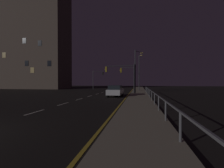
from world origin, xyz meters
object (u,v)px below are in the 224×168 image
object	(u,v)px
traffic_light_mid_right	(128,74)
street_lamp_median	(137,67)
traffic_light_far_center	(98,76)
building_distant	(33,41)
car	(116,91)
street_lamp_across_street	(140,70)
traffic_light_overhead_east	(120,72)

from	to	relation	value
traffic_light_mid_right	street_lamp_median	distance (m)	5.54
traffic_light_mid_right	traffic_light_far_center	bearing A→B (deg)	129.38
building_distant	car	bearing A→B (deg)	-36.97
car	traffic_light_mid_right	xyz separation A→B (m)	(1.07, 10.71, 2.85)
car	street_lamp_across_street	xyz separation A→B (m)	(3.36, 13.30, 3.91)
traffic_light_mid_right	street_lamp_across_street	xyz separation A→B (m)	(2.29, 2.59, 1.06)
car	traffic_light_mid_right	bearing A→B (deg)	84.30
traffic_light_far_center	street_lamp_across_street	xyz separation A→B (m)	(11.88, -9.09, 1.10)
traffic_light_mid_right	traffic_light_far_center	xyz separation A→B (m)	(-9.59, 11.68, -0.04)
car	street_lamp_median	bearing A→B (deg)	63.07
car	street_lamp_across_street	size ratio (longest dim) A/B	0.58
car	street_lamp_median	distance (m)	7.23
traffic_light_overhead_east	traffic_light_far_center	bearing A→B (deg)	116.55
traffic_light_mid_right	traffic_light_overhead_east	bearing A→B (deg)	-100.53
traffic_light_far_center	car	bearing A→B (deg)	-69.17
car	traffic_light_far_center	bearing A→B (deg)	110.83
traffic_light_mid_right	building_distant	size ratio (longest dim) A/B	0.18
traffic_light_mid_right	car	bearing A→B (deg)	-95.70
traffic_light_overhead_east	street_lamp_across_street	size ratio (longest dim) A/B	0.68
traffic_light_far_center	street_lamp_median	size ratio (longest dim) A/B	0.72
traffic_light_mid_right	building_distant	world-z (taller)	building_distant
street_lamp_median	building_distant	bearing A→B (deg)	153.08
traffic_light_overhead_east	street_lamp_median	size ratio (longest dim) A/B	0.72
car	building_distant	world-z (taller)	building_distant
building_distant	street_lamp_across_street	bearing A→B (deg)	-14.27
traffic_light_far_center	street_lamp_across_street	world-z (taller)	street_lamp_across_street
street_lamp_median	traffic_light_overhead_east	bearing A→B (deg)	-174.07
street_lamp_median	building_distant	xyz separation A→B (m)	(-31.21, 15.85, 9.85)
traffic_light_mid_right	street_lamp_across_street	bearing A→B (deg)	48.50
traffic_light_far_center	building_distant	xyz separation A→B (m)	(-19.88, -1.02, 10.77)
car	traffic_light_far_center	world-z (taller)	traffic_light_far_center
street_lamp_across_street	building_distant	xyz separation A→B (m)	(-31.76, 8.08, 9.67)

